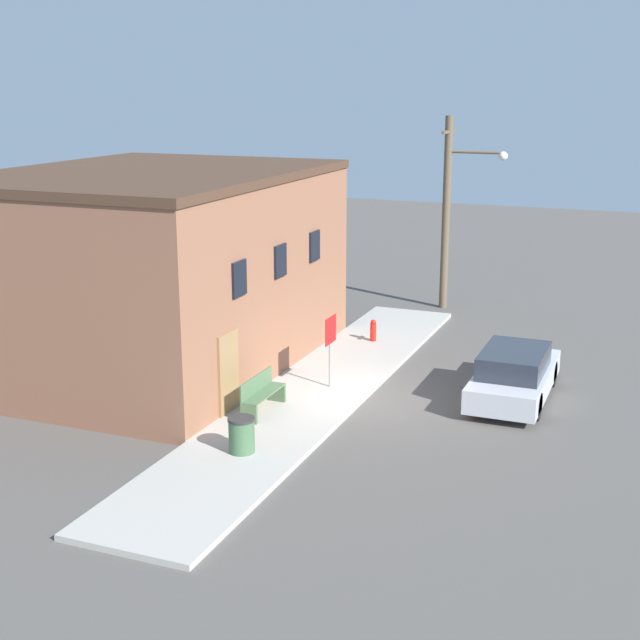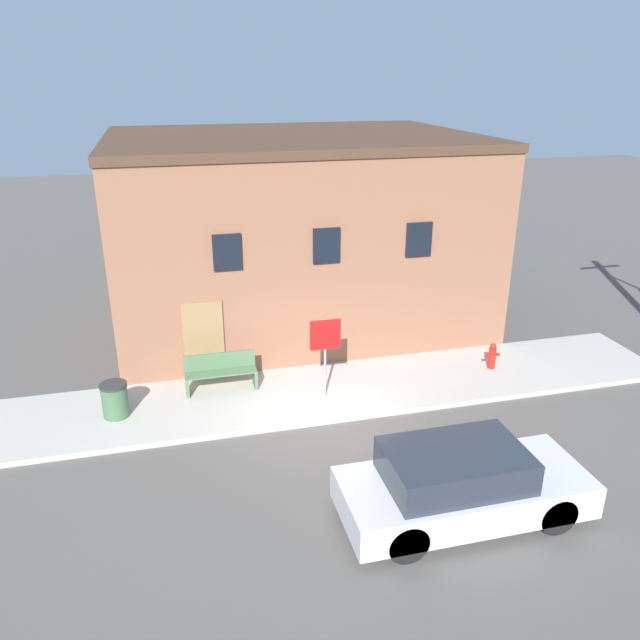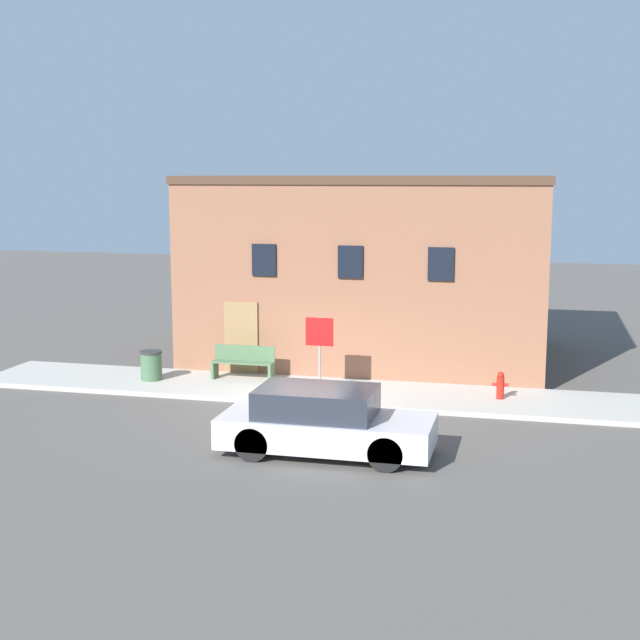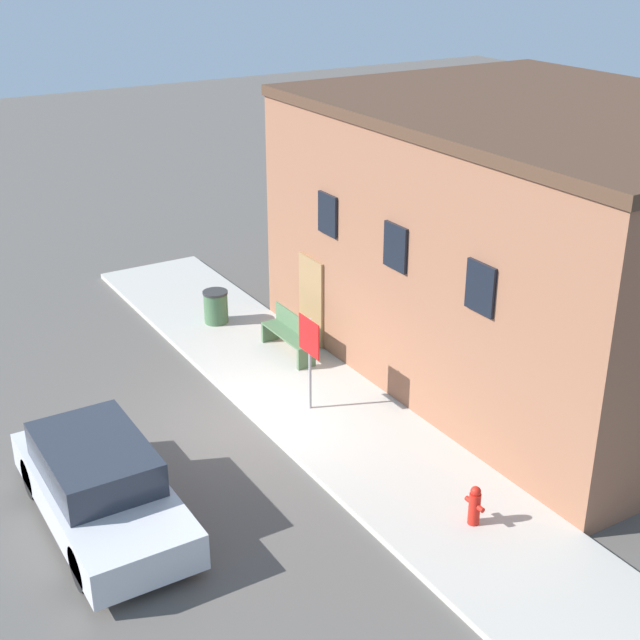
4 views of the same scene
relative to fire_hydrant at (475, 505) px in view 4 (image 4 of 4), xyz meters
name	(u,v)px [view 4 (image 4 of 4)]	position (x,y,z in m)	size (l,w,h in m)	color
ground_plane	(253,422)	(-4.94, -1.49, -0.49)	(80.00, 80.00, 0.00)	#56514C
sidewalk	(314,401)	(-4.94, -0.07, -0.42)	(18.61, 2.84, 0.13)	#B2ADA3
brick_building	(548,238)	(-4.20, 5.42, 2.39)	(10.74, 8.25, 5.76)	#8E5B42
fire_hydrant	(475,505)	(0.00, 0.00, 0.00)	(0.41, 0.19, 0.71)	red
stop_sign	(309,346)	(-4.66, -0.35, 1.03)	(0.74, 0.06, 1.97)	gray
bench	(290,334)	(-7.08, 0.57, 0.12)	(1.75, 0.44, 0.93)	#4C6B47
trash_bin	(216,307)	(-9.55, -0.12, 0.06)	(0.61, 0.61, 0.81)	#426642
parked_car	(100,485)	(-3.42, -5.09, 0.19)	(4.44, 1.81, 1.41)	black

